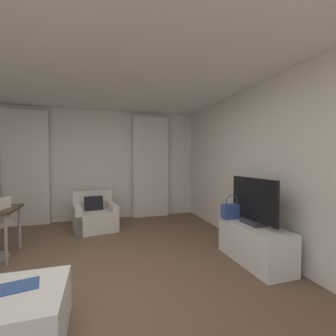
# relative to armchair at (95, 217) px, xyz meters

# --- Properties ---
(ground_plane) EXTENTS (12.00, 12.00, 0.00)m
(ground_plane) POSITION_rel_armchair_xyz_m (-0.03, -2.20, -0.26)
(ground_plane) COLOR brown
(wall_window) EXTENTS (5.12, 0.06, 2.60)m
(wall_window) POSITION_rel_armchair_xyz_m (-0.03, 0.83, 1.04)
(wall_window) COLOR silver
(wall_window) RESTS_ON ground
(wall_right) EXTENTS (0.06, 6.12, 2.60)m
(wall_right) POSITION_rel_armchair_xyz_m (2.50, -2.20, 1.04)
(wall_right) COLOR silver
(wall_right) RESTS_ON ground
(ceiling) EXTENTS (5.12, 6.12, 0.06)m
(ceiling) POSITION_rel_armchair_xyz_m (-0.03, -2.20, 2.37)
(ceiling) COLOR white
(ceiling) RESTS_ON wall_left
(curtain_left_panel) EXTENTS (0.90, 0.06, 2.50)m
(curtain_left_panel) POSITION_rel_armchair_xyz_m (-1.41, 0.70, 0.99)
(curtain_left_panel) COLOR silver
(curtain_left_panel) RESTS_ON ground
(curtain_right_panel) EXTENTS (0.90, 0.06, 2.50)m
(curtain_right_panel) POSITION_rel_armchair_xyz_m (1.34, 0.70, 0.99)
(curtain_right_panel) COLOR silver
(curtain_right_panel) RESTS_ON ground
(armchair) EXTENTS (0.92, 0.93, 0.76)m
(armchair) POSITION_rel_armchair_xyz_m (0.00, 0.00, 0.00)
(armchair) COLOR silver
(armchair) RESTS_ON ground
(coffee_table) EXTENTS (0.70, 0.74, 0.42)m
(coffee_table) POSITION_rel_armchair_xyz_m (-0.52, -2.93, -0.05)
(coffee_table) COLOR white
(coffee_table) RESTS_ON ground
(magazine_open) EXTENTS (0.31, 0.25, 0.01)m
(magazine_open) POSITION_rel_armchair_xyz_m (-0.52, -2.85, 0.17)
(magazine_open) COLOR #335193
(magazine_open) RESTS_ON coffee_table
(tv_console) EXTENTS (0.47, 1.10, 0.53)m
(tv_console) POSITION_rel_armchair_xyz_m (2.14, -2.24, 0.01)
(tv_console) COLOR white
(tv_console) RESTS_ON ground
(tv_flatscreen) EXTENTS (0.20, 0.91, 0.65)m
(tv_flatscreen) POSITION_rel_armchair_xyz_m (2.14, -2.22, 0.57)
(tv_flatscreen) COLOR #333338
(tv_flatscreen) RESTS_ON tv_console
(handbag_primary) EXTENTS (0.30, 0.14, 0.37)m
(handbag_primary) POSITION_rel_armchair_xyz_m (2.02, -1.87, 0.39)
(handbag_primary) COLOR #335193
(handbag_primary) RESTS_ON tv_console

